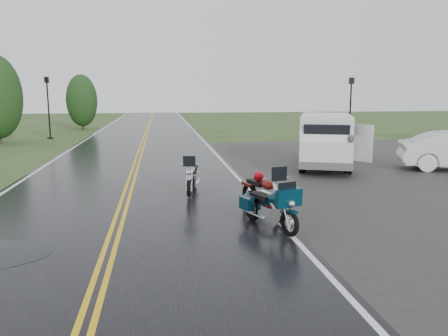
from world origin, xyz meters
The scene contains 11 objects.
ground centered at (0.00, 0.00, 0.00)m, with size 120.00×120.00×0.00m, color #2D471E.
road centered at (0.00, 10.00, 0.02)m, with size 8.00×100.00×0.04m, color black.
parking_pad centered at (11.00, 5.00, 0.01)m, with size 14.00×24.00×0.03m, color black.
motorcycle_red centered at (3.81, -0.32, 0.65)m, with size 0.80×2.21×1.31m, color #63100B, non-canonical shape.
motorcycle_teal centered at (3.72, -1.33, 0.59)m, with size 0.73×1.99×1.18m, color #052737, non-canonical shape.
motorcycle_silver centered at (1.85, 2.57, 0.60)m, with size 0.73×2.02×1.19m, color #A5A7AC, non-canonical shape.
van_white centered at (6.50, 6.14, 1.11)m, with size 2.12×5.64×2.22m, color silver, non-canonical shape.
person_at_van centered at (8.11, 5.53, 0.75)m, with size 0.54×0.36×1.49m, color #48474C.
lamp_post_far_left centered at (-6.37, 21.21, 2.10)m, with size 0.36×0.36×4.19m, color black, non-canonical shape.
lamp_post_far_right centered at (12.54, 15.38, 2.02)m, with size 0.35×0.35×4.05m, color black, non-canonical shape.
tree_left_far centered at (-5.41, 28.59, 1.98)m, with size 2.57×2.57×3.96m, color #1E3D19, non-canonical shape.
Camera 1 is at (1.04, -9.95, 3.08)m, focal length 35.00 mm.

